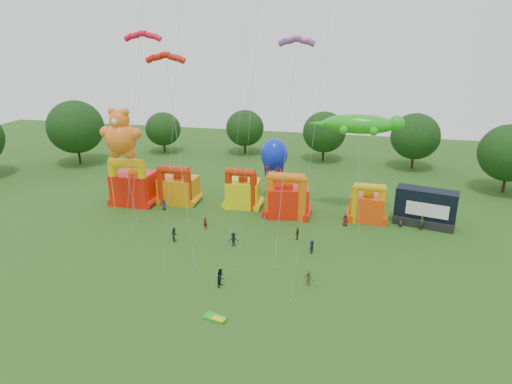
% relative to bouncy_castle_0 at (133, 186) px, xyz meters
% --- Properties ---
extents(ground, '(160.00, 160.00, 0.00)m').
position_rel_bouncy_castle_0_xyz_m(ground, '(17.36, -25.84, -2.74)').
color(ground, '#2D5919').
rests_on(ground, ground).
extents(tree_ring, '(123.12, 125.21, 12.07)m').
position_rel_bouncy_castle_0_xyz_m(tree_ring, '(16.19, -25.23, 3.52)').
color(tree_ring, '#352314').
rests_on(tree_ring, ground).
extents(bouncy_castle_0, '(5.69, 4.58, 7.25)m').
position_rel_bouncy_castle_0_xyz_m(bouncy_castle_0, '(0.00, 0.00, 0.00)').
color(bouncy_castle_0, red).
rests_on(bouncy_castle_0, ground).
extents(bouncy_castle_1, '(5.51, 4.57, 5.97)m').
position_rel_bouncy_castle_0_xyz_m(bouncy_castle_1, '(6.20, 1.88, -0.47)').
color(bouncy_castle_1, orange).
rests_on(bouncy_castle_1, ground).
extents(bouncy_castle_2, '(4.86, 3.99, 6.08)m').
position_rel_bouncy_castle_0_xyz_m(bouncy_castle_2, '(16.00, 2.23, -0.41)').
color(bouncy_castle_2, yellow).
rests_on(bouncy_castle_2, ground).
extents(bouncy_castle_3, '(6.20, 5.32, 6.56)m').
position_rel_bouncy_castle_0_xyz_m(bouncy_castle_3, '(22.80, 0.38, -0.25)').
color(bouncy_castle_3, red).
rests_on(bouncy_castle_3, ground).
extents(bouncy_castle_4, '(4.95, 4.19, 5.56)m').
position_rel_bouncy_castle_0_xyz_m(bouncy_castle_4, '(33.54, 1.04, -0.60)').
color(bouncy_castle_4, '#F6480D').
rests_on(bouncy_castle_4, ground).
extents(stage_trailer, '(8.04, 4.58, 4.94)m').
position_rel_bouncy_castle_0_xyz_m(stage_trailer, '(40.88, 1.16, -0.36)').
color(stage_trailer, black).
rests_on(stage_trailer, ground).
extents(teddy_bear_kite, '(6.38, 6.04, 14.72)m').
position_rel_bouncy_castle_0_xyz_m(teddy_bear_kite, '(1.35, -3.88, 4.74)').
color(teddy_bear_kite, orange).
rests_on(teddy_bear_kite, ground).
extents(gecko_kite, '(12.63, 8.95, 13.97)m').
position_rel_bouncy_castle_0_xyz_m(gecko_kite, '(31.84, 1.99, 6.55)').
color(gecko_kite, green).
rests_on(gecko_kite, ground).
extents(octopus_kite, '(3.97, 11.72, 9.40)m').
position_rel_bouncy_castle_0_xyz_m(octopus_kite, '(19.79, 5.47, 2.86)').
color(octopus_kite, '#0D29CF').
rests_on(octopus_kite, ground).
extents(parafoil_kites, '(22.73, 12.72, 24.93)m').
position_rel_bouncy_castle_0_xyz_m(parafoil_kites, '(13.07, -11.39, 8.56)').
color(parafoil_kites, red).
rests_on(parafoil_kites, ground).
extents(diamond_kites, '(24.84, 20.79, 42.81)m').
position_rel_bouncy_castle_0_xyz_m(diamond_kites, '(17.31, -11.58, 14.75)').
color(diamond_kites, red).
rests_on(diamond_kites, ground).
extents(folded_kite_bundle, '(2.19, 1.47, 0.31)m').
position_rel_bouncy_castle_0_xyz_m(folded_kite_bundle, '(20.26, -24.82, -2.60)').
color(folded_kite_bundle, green).
rests_on(folded_kite_bundle, ground).
extents(spectator_0, '(0.89, 0.76, 1.55)m').
position_rel_bouncy_castle_0_xyz_m(spectator_0, '(5.32, -1.42, -1.96)').
color(spectator_0, '#272A41').
rests_on(spectator_0, ground).
extents(spectator_1, '(0.67, 0.67, 1.57)m').
position_rel_bouncy_castle_0_xyz_m(spectator_1, '(13.18, -6.37, -1.95)').
color(spectator_1, '#521719').
rests_on(spectator_1, ground).
extents(spectator_2, '(1.06, 1.08, 1.76)m').
position_rel_bouncy_castle_0_xyz_m(spectator_2, '(10.65, -10.61, -1.85)').
color(spectator_2, '#194024').
rests_on(spectator_2, ground).
extents(spectator_3, '(1.18, 0.79, 1.70)m').
position_rel_bouncy_castle_0_xyz_m(spectator_3, '(18.03, -10.41, -1.88)').
color(spectator_3, black).
rests_on(spectator_3, ground).
extents(spectator_4, '(0.64, 0.99, 1.56)m').
position_rel_bouncy_castle_0_xyz_m(spectator_4, '(25.19, -6.94, -1.95)').
color(spectator_4, '#42301A').
rests_on(spectator_4, ground).
extents(spectator_5, '(0.47, 1.46, 1.57)m').
position_rel_bouncy_castle_0_xyz_m(spectator_5, '(27.27, -10.09, -1.95)').
color(spectator_5, '#2B2D48').
rests_on(spectator_5, ground).
extents(spectator_6, '(0.81, 0.56, 1.59)m').
position_rel_bouncy_castle_0_xyz_m(spectator_6, '(30.76, -1.53, -1.94)').
color(spectator_6, '#50161B').
rests_on(spectator_6, ground).
extents(spectator_7, '(0.82, 0.70, 1.92)m').
position_rel_bouncy_castle_0_xyz_m(spectator_7, '(40.35, -0.86, -1.77)').
color(spectator_7, '#17391D').
rests_on(spectator_7, ground).
extents(spectator_8, '(0.82, 1.01, 1.93)m').
position_rel_bouncy_castle_0_xyz_m(spectator_8, '(19.13, -19.30, -1.77)').
color(spectator_8, black).
rests_on(spectator_8, ground).
extents(spectator_9, '(1.23, 0.93, 1.69)m').
position_rel_bouncy_castle_0_xyz_m(spectator_9, '(27.71, -17.26, -1.89)').
color(spectator_9, '#463F1C').
rests_on(spectator_9, ground).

